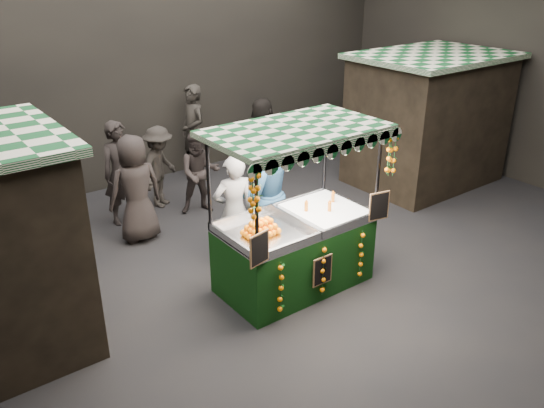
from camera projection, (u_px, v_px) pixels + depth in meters
ground at (306, 276)px, 8.15m from camera, size 12.00×12.00×0.00m
market_hall at (313, 38)px, 6.77m from camera, size 12.10×10.10×5.05m
neighbour_stall_right at (427, 119)px, 11.12m from camera, size 3.00×2.20×2.60m
juice_stall at (296, 241)px, 7.64m from camera, size 2.40×1.41×2.32m
vendor_grey at (234, 211)px, 8.18m from camera, size 0.71×0.54×1.73m
vendor_blue at (262, 193)px, 8.45m from camera, size 1.09×0.92×1.99m
shopper_0 at (121, 173)px, 9.47m from camera, size 0.68×0.46×1.82m
shopper_1 at (200, 173)px, 9.92m from camera, size 0.89×0.80×1.51m
shopper_2 at (0, 187)px, 9.17m from camera, size 1.03×0.69×1.62m
shopper_3 at (159, 167)px, 10.17m from camera, size 1.13×1.04×1.53m
shopper_4 at (136, 189)px, 8.88m from camera, size 0.87×0.57×1.78m
shopper_5 at (263, 136)px, 11.71m from camera, size 1.10×1.58×1.64m
shopper_6 at (193, 132)px, 11.46m from camera, size 0.47×0.71×1.95m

